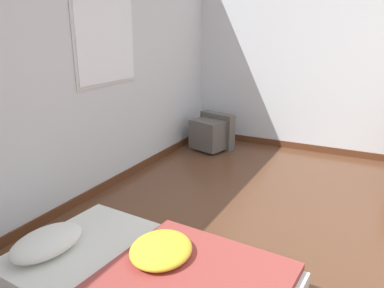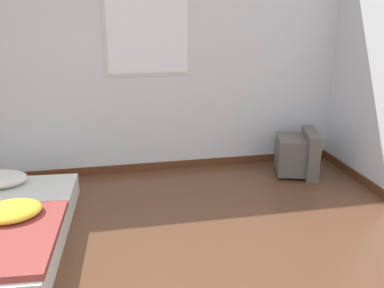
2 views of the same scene
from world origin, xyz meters
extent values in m
cube|color=silver|center=(0.00, 2.71, 1.30)|extent=(7.48, 0.06, 2.60)
cube|color=#562D19|center=(0.00, 2.67, 0.04)|extent=(7.48, 0.02, 0.09)
cube|color=silver|center=(0.38, 2.67, 1.56)|extent=(0.91, 0.01, 0.96)
cube|color=white|center=(0.38, 2.67, 1.56)|extent=(0.84, 0.01, 0.89)
cube|color=silver|center=(-0.98, 1.36, 0.10)|extent=(1.15, 1.86, 0.21)
ellipsoid|color=yellow|center=(-0.85, 1.30, 0.30)|extent=(0.53, 0.49, 0.11)
cube|color=#56514C|center=(1.89, 2.26, 0.23)|extent=(0.41, 0.50, 0.40)
cube|color=#56514C|center=(2.09, 2.20, 0.25)|extent=(0.27, 0.55, 0.50)
cube|color=#283342|center=(2.15, 2.18, 0.26)|extent=(0.13, 0.42, 0.36)
camera|label=1|loc=(-2.60, 0.18, 1.65)|focal=35.00mm
camera|label=2|loc=(-0.08, -1.89, 1.84)|focal=40.00mm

